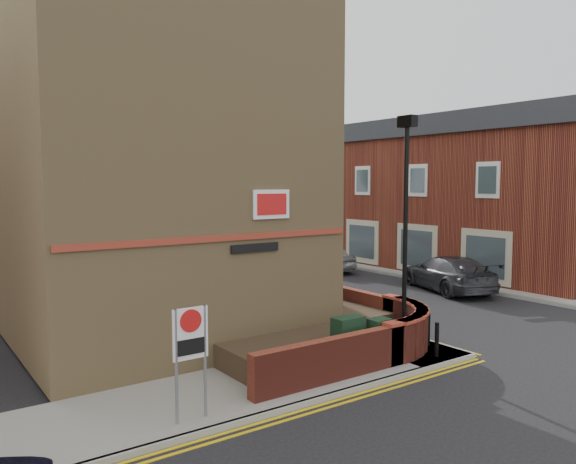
{
  "coord_description": "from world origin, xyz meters",
  "views": [
    {
      "loc": [
        -9.54,
        -9.07,
        4.67
      ],
      "look_at": [
        -0.23,
        4.0,
        3.26
      ],
      "focal_mm": 35.0,
      "sensor_mm": 36.0,
      "label": 1
    }
  ],
  "objects_px": {
    "utility_cabinet_large": "(348,340)",
    "lamppost": "(405,233)",
    "zone_sign": "(191,343)",
    "silver_car_near": "(227,263)"
  },
  "relations": [
    {
      "from": "utility_cabinet_large",
      "to": "lamppost",
      "type": "bearing_deg",
      "value": -3.01
    },
    {
      "from": "utility_cabinet_large",
      "to": "zone_sign",
      "type": "distance_m",
      "value": 4.86
    },
    {
      "from": "silver_car_near",
      "to": "zone_sign",
      "type": "bearing_deg",
      "value": -121.5
    },
    {
      "from": "utility_cabinet_large",
      "to": "silver_car_near",
      "type": "bearing_deg",
      "value": 72.61
    },
    {
      "from": "lamppost",
      "to": "zone_sign",
      "type": "bearing_deg",
      "value": -173.93
    },
    {
      "from": "zone_sign",
      "to": "lamppost",
      "type": "bearing_deg",
      "value": 6.07
    },
    {
      "from": "lamppost",
      "to": "zone_sign",
      "type": "distance_m",
      "value": 6.85
    },
    {
      "from": "utility_cabinet_large",
      "to": "zone_sign",
      "type": "relative_size",
      "value": 0.55
    },
    {
      "from": "utility_cabinet_large",
      "to": "zone_sign",
      "type": "xyz_separation_m",
      "value": [
        -4.7,
        -0.8,
        0.92
      ]
    },
    {
      "from": "zone_sign",
      "to": "silver_car_near",
      "type": "relative_size",
      "value": 0.53
    }
  ]
}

